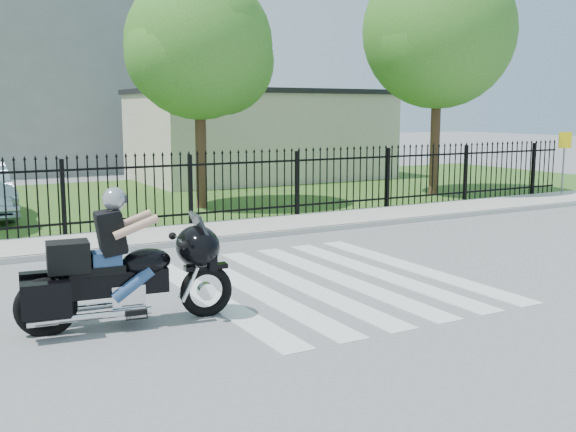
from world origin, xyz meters
TOP-DOWN VIEW (x-y plane):
  - ground at (0.00, 0.00)m, footprint 120.00×120.00m
  - crosswalk at (0.00, 0.00)m, footprint 5.00×5.50m
  - sidewalk at (0.00, 5.00)m, footprint 40.00×2.00m
  - curb at (0.00, 4.00)m, footprint 40.00×0.12m
  - grass_strip at (0.00, 12.00)m, footprint 40.00×12.00m
  - iron_fence at (0.00, 6.00)m, footprint 26.00×0.04m
  - tree_mid at (1.50, 9.00)m, footprint 4.20×4.20m
  - tree_right at (9.50, 8.00)m, footprint 5.00×5.00m
  - building_low at (7.00, 16.00)m, footprint 10.00×6.00m
  - building_low_roof at (7.00, 16.00)m, footprint 10.20×6.20m
  - motorcycle_rider at (-3.56, -0.70)m, footprint 2.89×1.13m
  - traffic_sign at (13.09, 5.69)m, footprint 0.42×0.21m

SIDE VIEW (x-z plane):
  - ground at x=0.00m, z-range 0.00..0.00m
  - crosswalk at x=0.00m, z-range 0.00..0.01m
  - grass_strip at x=0.00m, z-range 0.00..0.02m
  - sidewalk at x=0.00m, z-range 0.00..0.12m
  - curb at x=0.00m, z-range 0.00..0.12m
  - motorcycle_rider at x=-3.56m, z-range -0.17..1.74m
  - iron_fence at x=0.00m, z-range 0.00..1.80m
  - traffic_sign at x=13.09m, z-range 0.55..2.58m
  - building_low at x=7.00m, z-range 0.00..3.50m
  - building_low_roof at x=7.00m, z-range 3.50..3.70m
  - tree_mid at x=1.50m, z-range 1.28..8.06m
  - tree_right at x=9.50m, z-range 1.44..9.34m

